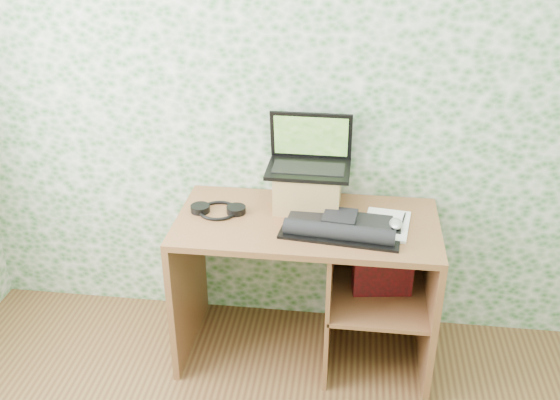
# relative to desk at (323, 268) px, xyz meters

# --- Properties ---
(wall_back) EXTENTS (3.50, 0.00, 3.50)m
(wall_back) POSITION_rel_desk_xyz_m (-0.08, 0.28, 0.82)
(wall_back) COLOR silver
(wall_back) RESTS_ON ground
(desk) EXTENTS (1.20, 0.60, 0.75)m
(desk) POSITION_rel_desk_xyz_m (0.00, 0.00, 0.00)
(desk) COLOR brown
(desk) RESTS_ON floor
(riser) EXTENTS (0.31, 0.26, 0.18)m
(riser) POSITION_rel_desk_xyz_m (-0.09, 0.12, 0.36)
(riser) COLOR #997644
(riser) RESTS_ON desk
(laptop) EXTENTS (0.39, 0.27, 0.26)m
(laptop) POSITION_rel_desk_xyz_m (-0.09, 0.16, 0.51)
(laptop) COLOR black
(laptop) RESTS_ON riser
(keyboard) EXTENTS (0.53, 0.31, 0.07)m
(keyboard) POSITION_rel_desk_xyz_m (0.07, -0.11, 0.29)
(keyboard) COLOR black
(keyboard) RESTS_ON desk
(headphones) EXTENTS (0.26, 0.19, 0.03)m
(headphones) POSITION_rel_desk_xyz_m (-0.50, 0.00, 0.28)
(headphones) COLOR black
(headphones) RESTS_ON desk
(notepad) EXTENTS (0.23, 0.30, 0.01)m
(notepad) POSITION_rel_desk_xyz_m (0.28, -0.03, 0.28)
(notepad) COLOR white
(notepad) RESTS_ON desk
(mouse) EXTENTS (0.06, 0.10, 0.03)m
(mouse) POSITION_rel_desk_xyz_m (0.32, -0.08, 0.30)
(mouse) COLOR silver
(mouse) RESTS_ON notepad
(pen) EXTENTS (0.03, 0.12, 0.01)m
(pen) POSITION_rel_desk_xyz_m (0.36, 0.02, 0.29)
(pen) COLOR black
(pen) RESTS_ON notepad
(red_box) EXTENTS (0.28, 0.12, 0.33)m
(red_box) POSITION_rel_desk_xyz_m (0.28, -0.03, 0.07)
(red_box) COLOR maroon
(red_box) RESTS_ON desk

